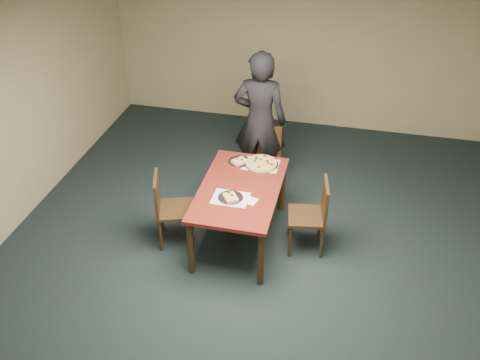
% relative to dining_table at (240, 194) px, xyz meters
% --- Properties ---
extents(ground, '(8.00, 8.00, 0.00)m').
position_rel_dining_table_xyz_m(ground, '(0.24, -0.83, -0.66)').
color(ground, black).
rests_on(ground, ground).
extents(room_shell, '(8.00, 8.00, 8.00)m').
position_rel_dining_table_xyz_m(room_shell, '(0.24, -0.83, 1.08)').
color(room_shell, tan).
rests_on(room_shell, ground).
extents(dining_table, '(0.90, 1.50, 0.75)m').
position_rel_dining_table_xyz_m(dining_table, '(0.00, 0.00, 0.00)').
color(dining_table, '#551611').
rests_on(dining_table, ground).
extents(chair_far, '(0.46, 0.46, 0.91)m').
position_rel_dining_table_xyz_m(chair_far, '(0.05, 1.14, -0.14)').
color(chair_far, black).
rests_on(chair_far, ground).
extents(chair_left, '(0.53, 0.53, 0.91)m').
position_rel_dining_table_xyz_m(chair_left, '(-0.81, -0.22, -0.14)').
color(chair_left, black).
rests_on(chair_left, ground).
extents(chair_right, '(0.48, 0.48, 0.91)m').
position_rel_dining_table_xyz_m(chair_right, '(0.85, 0.04, -0.14)').
color(chair_right, black).
rests_on(chair_right, ground).
extents(diner, '(0.71, 0.48, 1.91)m').
position_rel_dining_table_xyz_m(diner, '(-0.03, 1.25, 0.30)').
color(diner, black).
rests_on(diner, ground).
extents(placemat_main, '(0.42, 0.32, 0.00)m').
position_rel_dining_table_xyz_m(placemat_main, '(0.14, 0.53, 0.09)').
color(placemat_main, white).
rests_on(placemat_main, dining_table).
extents(placemat_near, '(0.40, 0.30, 0.00)m').
position_rel_dining_table_xyz_m(placemat_near, '(-0.05, -0.23, 0.09)').
color(placemat_near, white).
rests_on(placemat_near, dining_table).
extents(pizza_pan, '(0.41, 0.41, 0.07)m').
position_rel_dining_table_xyz_m(pizza_pan, '(0.14, 0.53, 0.11)').
color(pizza_pan, silver).
rests_on(pizza_pan, dining_table).
extents(slice_plate_near, '(0.28, 0.28, 0.06)m').
position_rel_dining_table_xyz_m(slice_plate_near, '(-0.05, -0.23, 0.11)').
color(slice_plate_near, silver).
rests_on(slice_plate_near, dining_table).
extents(slice_plate_far, '(0.28, 0.28, 0.06)m').
position_rel_dining_table_xyz_m(slice_plate_far, '(-0.13, 0.53, 0.10)').
color(slice_plate_far, silver).
rests_on(slice_plate_far, dining_table).
extents(napkin, '(0.17, 0.17, 0.01)m').
position_rel_dining_table_xyz_m(napkin, '(0.17, -0.23, 0.09)').
color(napkin, white).
rests_on(napkin, dining_table).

